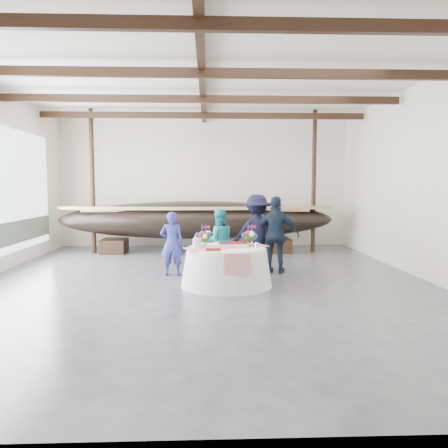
{
  "coord_description": "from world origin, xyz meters",
  "views": [
    {
      "loc": [
        0.1,
        -9.48,
        2.12
      ],
      "look_at": [
        0.5,
        1.06,
        1.2
      ],
      "focal_mm": 35.0,
      "sensor_mm": 36.0,
      "label": 1
    }
  ],
  "objects": [
    {
      "name": "wall_front",
      "position": [
        0.0,
        -6.0,
        2.25
      ],
      "size": [
        10.0,
        0.02,
        4.5
      ],
      "primitive_type": "cube",
      "color": "silver",
      "rests_on": "ground"
    },
    {
      "name": "ceiling",
      "position": [
        0.0,
        0.0,
        4.5
      ],
      "size": [
        10.0,
        12.0,
        0.01
      ],
      "primitive_type": "cube",
      "color": "white",
      "rests_on": "wall_back"
    },
    {
      "name": "pavilion_structure",
      "position": [
        0.0,
        0.77,
        4.0
      ],
      "size": [
        9.8,
        11.76,
        4.5
      ],
      "color": "black",
      "rests_on": "ground"
    },
    {
      "name": "wall_right",
      "position": [
        5.0,
        0.0,
        2.25
      ],
      "size": [
        0.02,
        12.0,
        4.5
      ],
      "primitive_type": "cube",
      "color": "silver",
      "rests_on": "ground"
    },
    {
      "name": "tabletop_items",
      "position": [
        0.47,
        -0.18,
        0.97
      ],
      "size": [
        1.86,
        1.17,
        0.4
      ],
      "color": "red",
      "rests_on": "banquet_table"
    },
    {
      "name": "wall_back",
      "position": [
        0.0,
        6.0,
        2.25
      ],
      "size": [
        10.0,
        0.02,
        4.5
      ],
      "primitive_type": "cube",
      "color": "silver",
      "rests_on": "ground"
    },
    {
      "name": "floor",
      "position": [
        0.0,
        0.0,
        0.0
      ],
      "size": [
        10.0,
        12.0,
        0.01
      ],
      "primitive_type": "cube",
      "color": "#3D3D42",
      "rests_on": "ground"
    },
    {
      "name": "guest_woman_teal",
      "position": [
        0.37,
        1.07,
        0.78
      ],
      "size": [
        0.85,
        0.71,
        1.56
      ],
      "primitive_type": "imported",
      "rotation": [
        0.0,
        0.0,
        3.3
      ],
      "color": "teal",
      "rests_on": "ground"
    },
    {
      "name": "banquet_table",
      "position": [
        0.5,
        -0.34,
        0.41
      ],
      "size": [
        1.93,
        1.93,
        0.83
      ],
      "color": "silver",
      "rests_on": "ground"
    },
    {
      "name": "guest_woman_blue",
      "position": [
        -0.74,
        0.77,
        0.76
      ],
      "size": [
        0.57,
        0.38,
        1.52
      ],
      "primitive_type": "imported",
      "rotation": [
        0.0,
        0.0,
        3.11
      ],
      "color": "navy",
      "rests_on": "ground"
    },
    {
      "name": "guest_man_left",
      "position": [
        1.32,
        1.19,
        0.96
      ],
      "size": [
        1.31,
        0.86,
        1.91
      ],
      "primitive_type": "imported",
      "rotation": [
        0.0,
        0.0,
        3.26
      ],
      "color": "black",
      "rests_on": "ground"
    },
    {
      "name": "longboat_display",
      "position": [
        -0.25,
        4.39,
        1.04
      ],
      "size": [
        8.73,
        1.75,
        1.64
      ],
      "color": "black",
      "rests_on": "ground"
    },
    {
      "name": "guest_man_right",
      "position": [
        1.76,
        0.93,
        0.94
      ],
      "size": [
        1.18,
        0.75,
        1.87
      ],
      "primitive_type": "imported",
      "rotation": [
        0.0,
        0.0,
        2.86
      ],
      "color": "#131F2F",
      "rests_on": "ground"
    }
  ]
}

